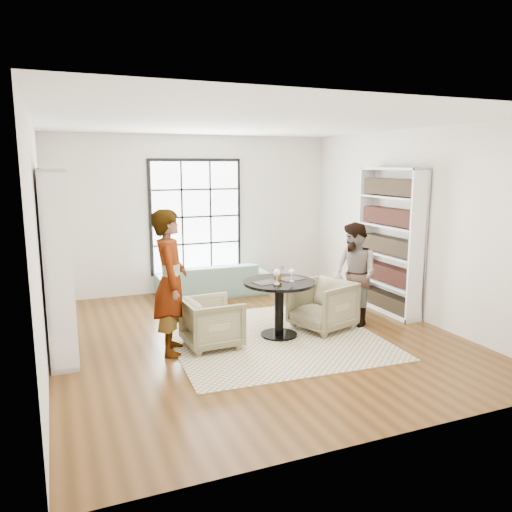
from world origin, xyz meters
name	(u,v)px	position (x,y,z in m)	size (l,w,h in m)	color
ground	(253,336)	(0.00, 0.00, 0.00)	(6.00, 6.00, 0.00)	#583414
room_shell	(240,245)	(0.00, 0.54, 1.26)	(6.00, 6.01, 6.00)	silver
rug	(273,337)	(0.24, -0.17, 0.01)	(2.87, 2.87, 0.01)	#C7B595
pedestal_table	(279,297)	(0.33, -0.16, 0.59)	(1.03, 1.03, 0.82)	black
sofa	(212,279)	(0.15, 2.45, 0.30)	(2.07, 0.81, 0.60)	slate
armchair_left	(212,323)	(-0.68, -0.18, 0.34)	(0.72, 0.74, 0.67)	tan
armchair_right	(322,305)	(1.08, -0.10, 0.37)	(0.79, 0.81, 0.74)	#C0AC89
person_left	(171,282)	(-1.23, -0.18, 0.95)	(0.69, 0.45, 1.89)	gray
person_right	(354,274)	(1.63, -0.10, 0.79)	(0.77, 0.60, 1.58)	gray
placemat_left	(266,282)	(0.13, -0.17, 0.82)	(0.34, 0.26, 0.01)	black
placemat_right	(291,279)	(0.55, -0.10, 0.82)	(0.34, 0.26, 0.01)	black
cutlery_left	(266,282)	(0.13, -0.17, 0.83)	(0.14, 0.22, 0.01)	silver
cutlery_right	(291,278)	(0.55, -0.10, 0.83)	(0.14, 0.22, 0.01)	silver
wine_glass_left	(277,273)	(0.22, -0.31, 0.97)	(0.10, 0.10, 0.21)	silver
wine_glass_right	(292,272)	(0.49, -0.24, 0.95)	(0.08, 0.08, 0.18)	silver
flower_centerpiece	(278,273)	(0.34, -0.10, 0.93)	(0.20, 0.17, 0.22)	gray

